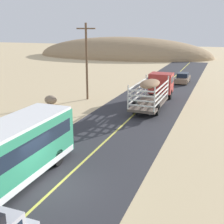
{
  "coord_description": "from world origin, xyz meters",
  "views": [
    {
      "loc": [
        7.42,
        -11.48,
        7.89
      ],
      "look_at": [
        0.0,
        8.02,
        1.84
      ],
      "focal_mm": 46.97,
      "sensor_mm": 36.0,
      "label": 1
    }
  ],
  "objects_px": {
    "bus": "(2,157)",
    "boulder_mid_field": "(51,100)",
    "power_pole_mid": "(87,60)",
    "livestock_truck": "(157,87)",
    "car_far": "(183,78)"
  },
  "relations": [
    {
      "from": "bus",
      "to": "car_far",
      "type": "height_order",
      "value": "bus"
    },
    {
      "from": "car_far",
      "to": "boulder_mid_field",
      "type": "bearing_deg",
      "value": -123.04
    },
    {
      "from": "livestock_truck",
      "to": "boulder_mid_field",
      "type": "distance_m",
      "value": 11.41
    },
    {
      "from": "boulder_mid_field",
      "to": "power_pole_mid",
      "type": "bearing_deg",
      "value": 51.84
    },
    {
      "from": "bus",
      "to": "power_pole_mid",
      "type": "bearing_deg",
      "value": 103.16
    },
    {
      "from": "livestock_truck",
      "to": "bus",
      "type": "distance_m",
      "value": 20.33
    },
    {
      "from": "power_pole_mid",
      "to": "boulder_mid_field",
      "type": "xyz_separation_m",
      "value": [
        -2.69,
        -3.42,
        -4.0
      ]
    },
    {
      "from": "bus",
      "to": "power_pole_mid",
      "type": "height_order",
      "value": "power_pole_mid"
    },
    {
      "from": "livestock_truck",
      "to": "power_pole_mid",
      "type": "relative_size",
      "value": 1.16
    },
    {
      "from": "livestock_truck",
      "to": "boulder_mid_field",
      "type": "xyz_separation_m",
      "value": [
        -10.41,
        -4.48,
        -1.32
      ]
    },
    {
      "from": "bus",
      "to": "boulder_mid_field",
      "type": "height_order",
      "value": "bus"
    },
    {
      "from": "bus",
      "to": "boulder_mid_field",
      "type": "xyz_separation_m",
      "value": [
        -7.13,
        15.58,
        -1.28
      ]
    },
    {
      "from": "livestock_truck",
      "to": "car_far",
      "type": "distance_m",
      "value": 13.16
    },
    {
      "from": "livestock_truck",
      "to": "boulder_mid_field",
      "type": "bearing_deg",
      "value": -156.74
    },
    {
      "from": "bus",
      "to": "power_pole_mid",
      "type": "relative_size",
      "value": 1.2
    }
  ]
}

